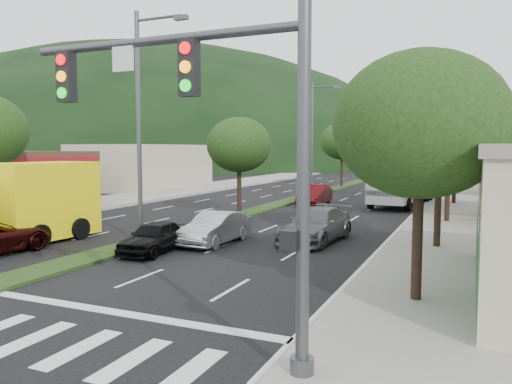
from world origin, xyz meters
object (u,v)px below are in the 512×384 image
at_px(tree_r_e, 460,141).
at_px(tree_med_near, 239,145).
at_px(tree_r_c, 449,139).
at_px(tree_r_d, 456,135).
at_px(car_queue_a, 154,237).
at_px(tree_med_far, 342,141).
at_px(streetlight_near, 143,116).
at_px(tree_r_b, 440,128).
at_px(sedan_silver, 216,228).
at_px(car_queue_c, 315,195).
at_px(box_truck, 26,206).
at_px(traffic_signal, 222,125).
at_px(car_queue_b, 316,225).
at_px(motorhome, 402,180).
at_px(streetlight_mid, 314,133).
at_px(tree_r_a, 421,125).
at_px(car_queue_d, 408,194).

relative_size(tree_r_e, tree_med_near, 1.11).
relative_size(tree_r_c, tree_med_near, 1.08).
relative_size(tree_r_d, car_queue_a, 1.89).
height_order(tree_med_far, streetlight_near, streetlight_near).
height_order(tree_med_far, car_queue_a, tree_med_far).
bearing_deg(tree_r_c, tree_r_b, -90.00).
xyz_separation_m(tree_r_c, streetlight_near, (-11.79, -12.00, 0.84)).
relative_size(sedan_silver, car_queue_c, 0.92).
bearing_deg(car_queue_a, box_truck, -179.10).
xyz_separation_m(traffic_signal, tree_med_far, (-9.03, 45.54, 0.36)).
distance_m(sedan_silver, car_queue_b, 4.54).
distance_m(tree_r_e, car_queue_c, 17.58).
xyz_separation_m(tree_r_c, car_queue_b, (-5.15, -8.26, -3.99)).
bearing_deg(tree_r_e, tree_med_far, 161.57).
height_order(tree_r_b, motorhome, tree_r_b).
height_order(traffic_signal, streetlight_mid, streetlight_mid).
height_order(tree_r_c, box_truck, tree_r_c).
distance_m(traffic_signal, car_queue_b, 14.01).
distance_m(traffic_signal, tree_r_d, 31.68).
relative_size(tree_r_a, tree_r_b, 0.96).
height_order(tree_med_near, sedan_silver, tree_med_near).
relative_size(streetlight_near, car_queue_b, 1.91).
bearing_deg(car_queue_a, sedan_silver, 58.06).
bearing_deg(car_queue_d, streetlight_mid, 172.34).
relative_size(streetlight_near, car_queue_a, 2.64).
bearing_deg(car_queue_a, tree_r_d, 61.28).
height_order(tree_r_e, sedan_silver, tree_r_e).
xyz_separation_m(traffic_signal, car_queue_d, (-0.40, 32.32, -4.00)).
distance_m(tree_med_far, car_queue_b, 33.25).
bearing_deg(tree_med_near, traffic_signal, -65.20).
bearing_deg(car_queue_d, tree_r_d, -6.01).
xyz_separation_m(tree_r_b, tree_med_near, (-12.00, 6.00, -0.61)).
height_order(tree_r_a, box_truck, tree_r_a).
distance_m(streetlight_near, car_queue_d, 24.79).
height_order(tree_r_a, tree_r_e, tree_r_e).
relative_size(traffic_signal, tree_r_d, 0.98).
relative_size(sedan_silver, car_queue_b, 0.82).
distance_m(tree_r_a, box_truck, 17.17).
bearing_deg(tree_med_near, tree_r_e, 61.39).
bearing_deg(motorhome, traffic_signal, -82.09).
height_order(sedan_silver, car_queue_b, car_queue_b).
distance_m(tree_r_d, tree_r_e, 10.00).
height_order(traffic_signal, tree_r_d, tree_r_d).
xyz_separation_m(tree_r_e, streetlight_near, (-11.79, -32.00, 0.69)).
distance_m(tree_r_b, tree_med_near, 13.43).
bearing_deg(box_truck, tree_r_e, -111.69).
distance_m(car_queue_b, car_queue_c, 14.70).
distance_m(tree_med_near, motorhome, 13.48).
distance_m(car_queue_a, car_queue_d, 25.06).
relative_size(traffic_signal, tree_r_b, 1.01).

